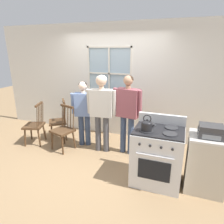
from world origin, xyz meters
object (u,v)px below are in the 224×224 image
Objects in this scene: chair_by_window at (63,130)px; kettle at (147,125)px; person_teen_center at (102,106)px; person_adult_right at (128,108)px; chair_near_wall at (35,125)px; side_counter at (205,163)px; stove at (157,155)px; stereo at (211,131)px; potted_plant at (115,97)px; chair_center_cluster at (59,121)px; person_elderly_left at (84,109)px.

kettle is (1.89, -0.58, 0.59)m from chair_by_window.
person_adult_right is at bearing 4.40° from person_teen_center.
chair_near_wall is at bearing -164.35° from person_adult_right.
chair_near_wall is at bearing 167.44° from kettle.
side_counter is at bearing -18.13° from person_adult_right.
chair_by_window is 0.89× the size of stove.
kettle is 0.27× the size of side_counter.
stereo is at bearing 2.51° from stove.
person_adult_right reaches higher than side_counter.
kettle is 0.94× the size of potted_plant.
kettle is at bearing -50.37° from person_adult_right.
potted_plant reaches higher than chair_near_wall.
kettle is 1.98m from potted_plant.
stereo is (0.00, -0.02, 0.54)m from side_counter.
potted_plant is (-0.54, 0.77, -0.00)m from person_adult_right.
potted_plant is at bearing 82.13° from chair_center_cluster.
stove is at bearing 4.82° from chair_by_window.
chair_by_window is at bearing 171.53° from stereo.
person_teen_center is 6.60× the size of kettle.
person_teen_center is 6.19× the size of potted_plant.
person_teen_center is 1.81× the size of side_counter.
chair_near_wall is 2.79m from kettle.
person_elderly_left is at bearing 61.91° from chair_by_window.
chair_by_window is 1.45m from potted_plant.
potted_plant is (1.57, 1.06, 0.55)m from chair_near_wall.
chair_center_cluster is 0.89× the size of stove.
person_elderly_left is (0.75, -0.09, 0.43)m from chair_center_cluster.
stereo is (1.98, -1.49, 0.00)m from potted_plant.
chair_center_cluster is 2.84× the size of stereo.
person_adult_right is at bearing -55.06° from potted_plant.
person_elderly_left is 0.52m from person_teen_center.
side_counter is at bearing -34.87° from person_elderly_left.
person_teen_center reaches higher than chair_by_window.
kettle is at bearing 30.37° from chair_center_cluster.
chair_center_cluster is 0.86m from person_elderly_left.
stove is 0.72m from side_counter.
stove is 4.39× the size of kettle.
chair_by_window is 2.84× the size of stereo.
chair_by_window is at bearing -171.60° from person_teen_center.
potted_plant is at bearing 143.41° from side_counter.
person_elderly_left is at bearing 162.96° from stereo.
person_teen_center is (0.82, 0.21, 0.57)m from chair_by_window.
potted_plant is at bearing 132.72° from person_adult_right.
stove reaches higher than chair_by_window.
person_elderly_left is 5.53× the size of potted_plant.
kettle is (2.66, -0.59, 0.59)m from chair_near_wall.
chair_near_wall is 1.98m from potted_plant.
person_elderly_left reaches higher than kettle.
person_teen_center reaches higher than chair_center_cluster.
chair_near_wall is at bearing -178.99° from person_teen_center.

